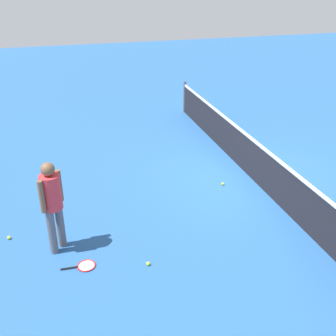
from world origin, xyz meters
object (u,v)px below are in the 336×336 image
object	(u,v)px
tennis_racket_near_player	(85,266)
tennis_ball_midcourt	(9,238)
player_near_side	(52,200)
tennis_ball_near_player	(148,264)
tennis_ball_by_net	(223,184)

from	to	relation	value
tennis_racket_near_player	tennis_ball_midcourt	world-z (taller)	tennis_ball_midcourt
player_near_side	tennis_ball_midcourt	xyz separation A→B (m)	(-0.54, -0.87, -0.98)
tennis_ball_near_player	tennis_ball_by_net	world-z (taller)	same
tennis_racket_near_player	tennis_ball_by_net	world-z (taller)	tennis_ball_by_net
tennis_racket_near_player	tennis_ball_by_net	size ratio (longest dim) A/B	8.91
tennis_racket_near_player	tennis_ball_midcourt	size ratio (longest dim) A/B	8.91
tennis_ball_near_player	tennis_ball_midcourt	world-z (taller)	same
player_near_side	tennis_ball_by_net	distance (m)	4.11
tennis_ball_by_net	tennis_racket_near_player	bearing A→B (deg)	-59.08
tennis_ball_midcourt	tennis_racket_near_player	bearing A→B (deg)	47.47
player_near_side	tennis_ball_near_player	xyz separation A→B (m)	(0.88, 1.43, -0.98)
tennis_ball_by_net	tennis_ball_midcourt	world-z (taller)	same
player_near_side	tennis_racket_near_player	world-z (taller)	player_near_side
tennis_ball_near_player	tennis_ball_midcourt	bearing A→B (deg)	-121.81
tennis_racket_near_player	tennis_ball_near_player	distance (m)	1.07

